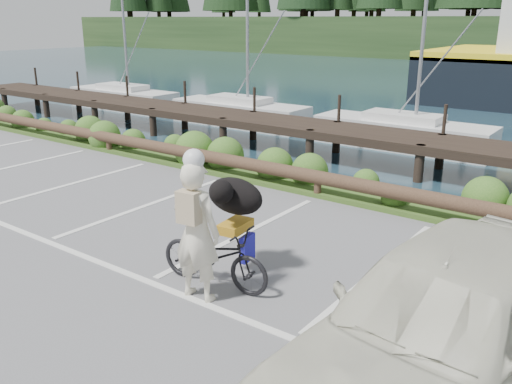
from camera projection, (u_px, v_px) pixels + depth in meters
ground at (167, 272)px, 8.38m from camera, size 72.00×72.00×0.00m
vegetation_strip at (333, 187)px, 12.43m from camera, size 34.00×1.60×0.10m
log_rail at (317, 197)px, 11.91m from camera, size 32.00×0.30×0.60m
bicycle at (215, 256)px, 7.84m from camera, size 1.85×0.82×0.94m
cyclist at (196, 232)px, 7.34m from camera, size 0.77×0.55×1.98m
dog at (235, 196)px, 8.08m from camera, size 0.57×1.01×0.56m
parked_car at (449, 322)px, 5.43m from camera, size 2.69×5.20×1.69m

